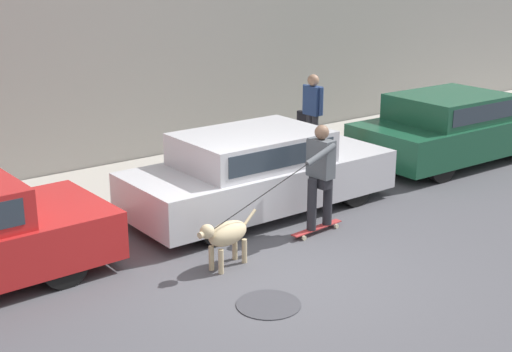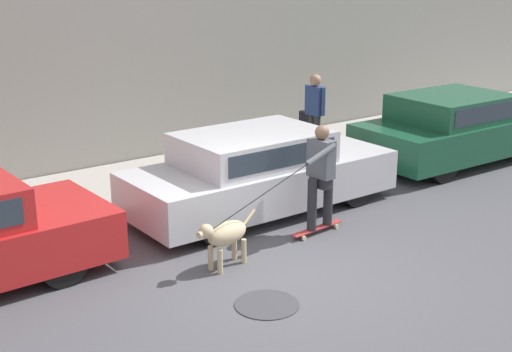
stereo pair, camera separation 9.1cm
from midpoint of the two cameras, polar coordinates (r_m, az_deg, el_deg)
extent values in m
plane|color=#47474C|center=(9.17, 2.26, -7.92)|extent=(36.00, 36.00, 0.00)
cube|color=gray|center=(13.34, -13.64, 11.20)|extent=(32.00, 0.30, 5.22)
cube|color=#A39E93|center=(12.61, -10.31, -0.80)|extent=(30.00, 2.43, 0.12)
cylinder|color=black|center=(10.38, -18.29, -3.92)|extent=(0.62, 0.21, 0.62)
cylinder|color=black|center=(9.07, -14.97, -6.67)|extent=(0.62, 0.21, 0.62)
cylinder|color=black|center=(12.68, 3.51, 0.69)|extent=(0.60, 0.20, 0.60)
cylinder|color=black|center=(11.64, 8.19, -0.96)|extent=(0.60, 0.20, 0.60)
cylinder|color=black|center=(11.20, -7.16, -1.66)|extent=(0.60, 0.20, 0.60)
cylinder|color=black|center=(10.01, -2.95, -3.85)|extent=(0.60, 0.20, 0.60)
cube|color=#BCBCC1|center=(11.26, 0.67, -0.36)|extent=(4.37, 1.72, 0.64)
cube|color=#BCBCC1|center=(11.00, -0.04, 2.27)|extent=(2.24, 1.55, 0.49)
cube|color=#28333D|center=(10.40, 2.51, 1.52)|extent=(1.97, 0.02, 0.31)
cylinder|color=black|center=(16.07, 16.49, 3.67)|extent=(0.68, 0.22, 0.67)
cylinder|color=black|center=(14.19, 10.01, 2.39)|extent=(0.68, 0.22, 0.67)
cylinder|color=black|center=(13.16, 14.93, 0.91)|extent=(0.68, 0.22, 0.67)
cube|color=#194C33|center=(14.57, 15.85, 3.17)|extent=(4.18, 1.94, 0.66)
cube|color=#194C33|center=(14.32, 15.61, 5.32)|extent=(2.14, 1.70, 0.50)
cube|color=#28333D|center=(13.82, 18.28, 4.78)|extent=(1.85, 0.06, 0.32)
cylinder|color=tan|center=(9.15, -2.60, -6.85)|extent=(0.07, 0.07, 0.33)
cylinder|color=tan|center=(9.26, -3.37, -6.56)|extent=(0.07, 0.07, 0.33)
cylinder|color=tan|center=(9.46, -0.71, -6.01)|extent=(0.07, 0.07, 0.33)
cylinder|color=tan|center=(9.56, -1.47, -5.75)|extent=(0.07, 0.07, 0.33)
ellipsoid|color=tan|center=(9.24, -2.04, -4.60)|extent=(0.70, 0.44, 0.31)
sphere|color=tan|center=(8.94, -3.71, -4.45)|extent=(0.19, 0.19, 0.19)
cylinder|color=tan|center=(8.89, -4.09, -4.68)|extent=(0.12, 0.10, 0.08)
cylinder|color=tan|center=(9.50, -0.30, -3.37)|extent=(0.26, 0.10, 0.20)
cylinder|color=beige|center=(10.24, 4.12, -4.99)|extent=(0.07, 0.04, 0.07)
cylinder|color=beige|center=(10.34, 3.53, -4.76)|extent=(0.07, 0.04, 0.07)
cylinder|color=beige|center=(10.72, 6.72, -4.04)|extent=(0.07, 0.04, 0.07)
cylinder|color=beige|center=(10.81, 6.13, -3.83)|extent=(0.07, 0.04, 0.07)
cube|color=#A82D2D|center=(10.51, 5.16, -4.18)|extent=(0.97, 0.20, 0.02)
cylinder|color=#232328|center=(10.29, 4.76, -2.31)|extent=(0.14, 0.14, 0.77)
cylinder|color=#232328|center=(10.52, 6.03, -1.90)|extent=(0.14, 0.14, 0.77)
cube|color=#232328|center=(10.31, 5.45, -0.50)|extent=(0.19, 0.32, 0.15)
cube|color=#4C5156|center=(10.21, 5.50, 1.41)|extent=(0.23, 0.41, 0.56)
sphere|color=brown|center=(10.11, 5.57, 3.50)|extent=(0.21, 0.21, 0.21)
cylinder|color=#4C5156|center=(10.37, 4.53, 1.51)|extent=(0.09, 0.09, 0.53)
cylinder|color=#4C5156|center=(9.85, 5.48, 1.69)|extent=(0.53, 0.09, 0.26)
cylinder|color=black|center=(9.30, 0.51, -1.73)|extent=(1.66, 0.03, 0.62)
cylinder|color=#28282D|center=(14.27, 4.64, 3.41)|extent=(0.13, 0.13, 0.78)
cylinder|color=#28282D|center=(14.17, 5.07, 3.30)|extent=(0.13, 0.13, 0.78)
cube|color=navy|center=(14.07, 4.92, 6.03)|extent=(0.21, 0.38, 0.57)
cylinder|color=navy|center=(14.22, 4.27, 6.23)|extent=(0.08, 0.08, 0.54)
cylinder|color=navy|center=(13.92, 5.60, 5.95)|extent=(0.08, 0.08, 0.54)
sphere|color=#997056|center=(14.00, 4.97, 7.64)|extent=(0.23, 0.23, 0.23)
cube|color=black|center=(14.31, 4.23, 4.54)|extent=(0.13, 0.33, 0.31)
cylinder|color=#38383D|center=(8.43, 1.19, -10.24)|extent=(0.76, 0.76, 0.01)
cylinder|color=red|center=(13.41, 6.71, 1.57)|extent=(0.17, 0.17, 0.63)
sphere|color=red|center=(13.32, 6.76, 3.05)|extent=(0.18, 0.18, 0.18)
camera|label=1|loc=(0.05, -89.74, 0.08)|focal=50.00mm
camera|label=2|loc=(0.05, 90.26, -0.08)|focal=50.00mm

